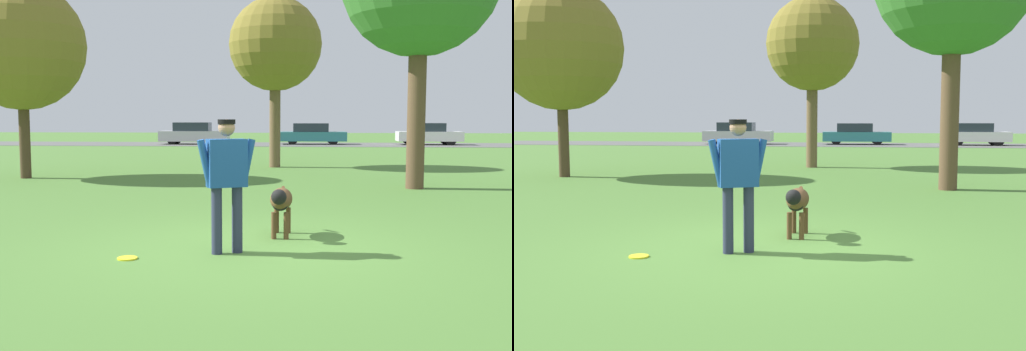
% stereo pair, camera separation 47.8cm
% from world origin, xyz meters
% --- Properties ---
extents(ground_plane, '(120.00, 120.00, 0.00)m').
position_xyz_m(ground_plane, '(0.00, 0.00, 0.00)').
color(ground_plane, '#4C7A33').
extents(far_road_strip, '(120.00, 6.00, 0.01)m').
position_xyz_m(far_road_strip, '(0.00, 30.05, 0.01)').
color(far_road_strip, '#5B5B59').
rests_on(far_road_strip, ground_plane).
extents(person, '(0.71, 0.39, 1.63)m').
position_xyz_m(person, '(-0.24, -0.21, 0.97)').
color(person, '#2D334C').
rests_on(person, ground_plane).
extents(dog, '(0.33, 1.09, 0.71)m').
position_xyz_m(dog, '(0.37, 0.86, 0.50)').
color(dog, brown).
rests_on(dog, ground_plane).
extents(frisbee, '(0.24, 0.24, 0.02)m').
position_xyz_m(frisbee, '(-1.36, -0.61, 0.01)').
color(frisbee, yellow).
rests_on(frisbee, ground_plane).
extents(tree_near_left, '(3.44, 3.44, 5.29)m').
position_xyz_m(tree_near_left, '(-6.96, 8.42, 3.56)').
color(tree_near_left, '#4C3826').
rests_on(tree_near_left, ground_plane).
extents(tree_mid_center, '(3.08, 3.08, 5.61)m').
position_xyz_m(tree_mid_center, '(-0.35, 12.69, 4.04)').
color(tree_mid_center, brown).
rests_on(tree_mid_center, ground_plane).
extents(parked_car_silver, '(4.29, 1.72, 1.37)m').
position_xyz_m(parked_car_silver, '(-6.37, 29.89, 0.66)').
color(parked_car_silver, '#B7B7BC').
rests_on(parked_car_silver, ground_plane).
extents(parked_car_teal, '(4.23, 1.83, 1.32)m').
position_xyz_m(parked_car_teal, '(1.02, 30.42, 0.64)').
color(parked_car_teal, teal).
rests_on(parked_car_teal, ground_plane).
extents(parked_car_white, '(3.89, 1.88, 1.34)m').
position_xyz_m(parked_car_white, '(8.17, 30.31, 0.66)').
color(parked_car_white, white).
rests_on(parked_car_white, ground_plane).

